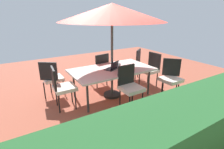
# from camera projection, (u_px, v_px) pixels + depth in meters

# --- Properties ---
(ground_plane) EXTENTS (10.00, 10.00, 0.02)m
(ground_plane) POSITION_uv_depth(u_px,v_px,m) (112.00, 96.00, 4.64)
(ground_plane) COLOR #9E4C38
(hedge_row) EXTENTS (6.30, 0.61, 1.28)m
(hedge_row) POSITION_uv_depth(u_px,v_px,m) (221.00, 131.00, 2.25)
(hedge_row) COLOR #235628
(hedge_row) RESTS_ON ground_plane
(dining_table) EXTENTS (2.04, 1.15, 0.74)m
(dining_table) POSITION_uv_depth(u_px,v_px,m) (112.00, 71.00, 4.41)
(dining_table) COLOR silver
(dining_table) RESTS_ON ground_plane
(patio_umbrella) EXTENTS (2.46, 2.46, 2.28)m
(patio_umbrella) POSITION_uv_depth(u_px,v_px,m) (112.00, 13.00, 3.94)
(patio_umbrella) COLOR #4C4C4C
(patio_umbrella) RESTS_ON ground_plane
(chair_west) EXTENTS (0.47, 0.46, 0.98)m
(chair_west) POSITION_uv_depth(u_px,v_px,m) (150.00, 68.00, 5.09)
(chair_west) COLOR silver
(chair_west) RESTS_ON ground_plane
(chair_southwest) EXTENTS (0.58, 0.58, 0.98)m
(chair_southwest) POSITION_uv_depth(u_px,v_px,m) (134.00, 62.00, 5.65)
(chair_southwest) COLOR silver
(chair_southwest) RESTS_ON ground_plane
(chair_northwest) EXTENTS (0.59, 0.59, 0.98)m
(chair_northwest) POSITION_uv_depth(u_px,v_px,m) (171.00, 76.00, 4.42)
(chair_northwest) COLOR silver
(chair_northwest) RESTS_ON ground_plane
(chair_east) EXTENTS (0.48, 0.47, 0.98)m
(chair_east) POSITION_uv_depth(u_px,v_px,m) (62.00, 86.00, 3.86)
(chair_east) COLOR silver
(chair_east) RESTS_ON ground_plane
(chair_southeast) EXTENTS (0.58, 0.58, 0.98)m
(chair_southeast) POSITION_uv_depth(u_px,v_px,m) (52.00, 77.00, 4.38)
(chair_southeast) COLOR silver
(chair_southeast) RESTS_ON ground_plane
(chair_north) EXTENTS (0.46, 0.46, 0.98)m
(chair_north) POSITION_uv_depth(u_px,v_px,m) (130.00, 85.00, 3.90)
(chair_north) COLOR silver
(chair_north) RESTS_ON ground_plane
(chair_south) EXTENTS (0.48, 0.49, 0.98)m
(chair_south) POSITION_uv_depth(u_px,v_px,m) (99.00, 68.00, 5.10)
(chair_south) COLOR silver
(chair_south) RESTS_ON ground_plane
(laptop) EXTENTS (0.39, 0.36, 0.21)m
(laptop) POSITION_uv_depth(u_px,v_px,m) (112.00, 68.00, 4.34)
(laptop) COLOR #2D2D33
(laptop) RESTS_ON dining_table
(cup) EXTENTS (0.08, 0.08, 0.08)m
(cup) POSITION_uv_depth(u_px,v_px,m) (119.00, 65.00, 4.58)
(cup) COLOR white
(cup) RESTS_ON dining_table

